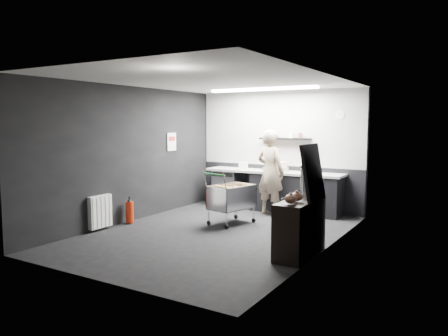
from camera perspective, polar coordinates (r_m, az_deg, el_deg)
The scene contains 22 objects.
floor at distance 7.91m, azimuth -1.12°, elevation -8.54°, with size 5.50×5.50×0.00m, color black.
ceiling at distance 7.69m, azimuth -1.16°, elevation 11.33°, with size 5.50×5.50×0.00m, color silver.
wall_back at distance 10.11m, azimuth 7.20°, elevation 2.34°, with size 5.50×5.50×0.00m, color black.
wall_front at distance 5.56m, azimuth -16.40°, elevation -0.77°, with size 5.50×5.50×0.00m, color black.
wall_left at distance 8.91m, azimuth -12.10°, elevation 1.77°, with size 5.50×5.50×0.00m, color black.
wall_right at distance 6.84m, azimuth 13.20°, elevation 0.52°, with size 5.50×5.50×0.00m, color black.
kitchen_wall_panel at distance 10.08m, azimuth 7.19°, elevation 5.17°, with size 3.95×0.02×1.70m, color #AFAFAA.
dado_panel at distance 10.18m, azimuth 7.09°, elevation -2.45°, with size 3.95×0.02×1.00m, color black.
floating_shelf at distance 9.90m, azimuth 7.97°, elevation 3.81°, with size 1.20×0.22×0.04m, color black.
wall_clock at distance 9.59m, azimuth 14.91°, elevation 6.77°, with size 0.20×0.20×0.03m, color white.
poster at distance 9.87m, azimuth -6.87°, elevation 3.42°, with size 0.02×0.30×0.40m, color white.
poster_red_band at distance 9.87m, azimuth -6.85°, elevation 3.82°, with size 0.01×0.22×0.10m, color red.
radiator at distance 8.37m, azimuth -15.88°, elevation -5.50°, with size 0.10×0.50×0.60m, color white.
ceiling_strip at distance 9.30m, azimuth 5.02°, elevation 10.19°, with size 2.40×0.20×0.04m, color white.
prep_counter at distance 9.85m, azimuth 7.07°, elevation -2.98°, with size 3.20×0.61×0.90m.
person at distance 9.38m, azimuth 6.07°, elevation -0.58°, with size 0.67×0.44×1.83m, color beige.
shopping_cart at distance 8.55m, azimuth 0.96°, elevation -4.06°, with size 0.75×1.05×1.03m.
sideboard at distance 6.63m, azimuth 10.06°, elevation -6.72°, with size 0.48×1.12×1.67m.
fire_extinguisher at distance 8.79m, azimuth -12.22°, elevation -5.54°, with size 0.16×0.16×0.51m.
cardboard_box at distance 9.76m, azimuth 6.75°, elevation -0.16°, with size 0.47×0.35×0.09m, color #A18456.
pink_tub at distance 9.74m, azimuth 7.67°, elevation 0.17°, with size 0.21×0.21×0.21m, color white.
white_container at distance 10.12m, azimuth 2.53°, elevation 0.27°, with size 0.18×0.14×0.16m, color white.
Camera 1 is at (4.08, -6.48, 1.98)m, focal length 35.00 mm.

